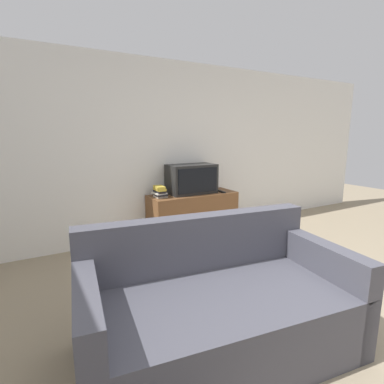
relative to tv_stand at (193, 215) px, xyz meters
name	(u,v)px	position (x,y,z in m)	size (l,w,h in m)	color
ground_plane	(338,355)	(-0.38, -2.74, -0.33)	(14.00, 14.00, 0.00)	gray
wall_back	(161,151)	(-0.38, 0.29, 0.97)	(9.00, 0.06, 2.60)	white
tv_stand	(193,215)	(0.00, 0.00, 0.00)	(1.36, 0.49, 0.66)	brown
television	(192,179)	(0.00, 0.05, 0.55)	(0.73, 0.40, 0.44)	black
couch	(218,310)	(-1.09, -2.25, -0.02)	(2.01, 1.22, 0.92)	#474751
book_stack	(160,192)	(-0.55, -0.01, 0.41)	(0.19, 0.24, 0.17)	silver
remote_on_stand	(222,192)	(0.43, -0.13, 0.34)	(0.06, 0.18, 0.02)	black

